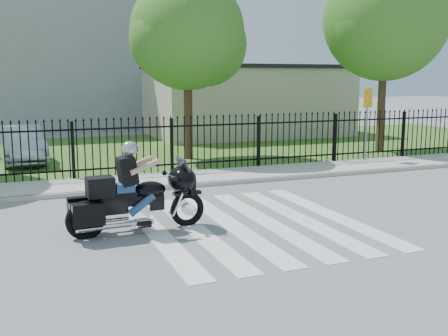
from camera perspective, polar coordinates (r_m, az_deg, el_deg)
name	(u,v)px	position (r m, az deg, el deg)	size (l,w,h in m)	color
ground	(250,224)	(11.16, 2.83, -6.08)	(120.00, 120.00, 0.00)	slate
crosswalk	(250,223)	(11.15, 2.83, -6.05)	(5.00, 5.50, 0.01)	silver
sidewalk	(181,179)	(15.71, -4.66, -1.20)	(40.00, 2.00, 0.12)	#ADAAA3
curb	(192,185)	(14.77, -3.54, -1.89)	(40.00, 0.12, 0.12)	#ADAAA3
grass_strip	(133,151)	(22.43, -9.84, 1.88)	(40.00, 12.00, 0.02)	#2D5C1F
iron_fence	(172,147)	(16.52, -5.71, 2.29)	(26.00, 0.04, 1.80)	black
tree_mid	(187,33)	(19.75, -4.02, 14.48)	(4.20, 4.20, 6.78)	#382316
tree_right	(386,18)	(22.70, 17.19, 15.30)	(5.00, 5.00, 7.90)	#382316
building_low	(247,102)	(28.22, 2.51, 7.17)	(10.00, 6.00, 3.50)	#BCB39D
building_low_roof	(247,67)	(28.20, 2.53, 10.92)	(10.20, 6.20, 0.20)	black
building_tall	(37,30)	(35.92, -19.67, 13.97)	(15.00, 10.00, 12.00)	#989AA1
motorcycle_rider	(134,195)	(10.53, -9.80, -2.86)	(2.84, 0.94, 1.88)	black
parked_car	(22,145)	(20.15, -21.17, 2.40)	(1.40, 4.02, 1.32)	#8CA0B0
traffic_sign	(367,109)	(19.31, 15.33, 6.18)	(0.52, 0.27, 2.55)	slate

